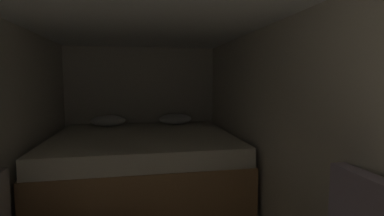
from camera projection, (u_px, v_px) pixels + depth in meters
The scene contains 4 objects.
wall_back at pixel (142, 108), 4.62m from camera, with size 2.48×0.05×1.96m, color beige.
wall_right at pixel (287, 132), 2.45m from camera, with size 0.05×4.86×1.96m, color beige.
ceiling_slab at pixel (144, 6), 2.12m from camera, with size 2.48×4.86×0.05m, color white.
bed at pixel (144, 162), 3.65m from camera, with size 2.26×1.99×0.90m.
Camera 1 is at (-0.05, -0.42, 1.43)m, focal length 26.36 mm.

